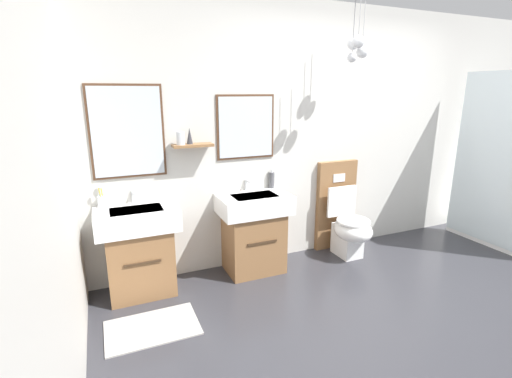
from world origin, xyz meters
The scene contains 12 objects.
ground_plane centered at (0.00, 0.00, -0.05)m, with size 6.67×4.64×0.10m, color #2D2D33.
wall_back centered at (-0.02, 1.66, 1.30)m, with size 5.47×0.64×2.59m.
wall_left centered at (-2.68, 0.00, 1.29)m, with size 0.12×3.44×2.59m, color beige.
bath_mat centered at (-2.16, 0.82, 0.01)m, with size 0.68×0.44×0.01m, color #9E9993.
vanity_sink_left centered at (-2.16, 1.40, 0.42)m, with size 0.68×0.47×0.78m.
tap_on_left_sink centered at (-2.16, 1.57, 0.85)m, with size 0.03×0.13×0.11m.
vanity_sink_right centered at (-1.09, 1.40, 0.42)m, with size 0.68×0.47×0.78m.
tap_on_right_sink centered at (-1.09, 1.57, 0.85)m, with size 0.03×0.13×0.11m.
toilet centered at (-0.02, 1.40, 0.38)m, with size 0.48×0.63×1.00m.
toothbrush_cup centered at (-2.42, 1.56, 0.84)m, with size 0.07×0.08×0.21m.
soap_dispenser centered at (-0.82, 1.57, 0.87)m, with size 0.06×0.06×0.20m.
shower_tray centered at (1.87, 0.92, 0.43)m, with size 0.87×1.01×1.95m.
Camera 1 is at (-2.39, -1.70, 1.74)m, focal length 25.81 mm.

